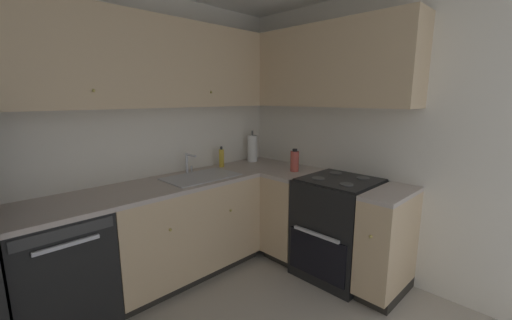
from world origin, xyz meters
TOP-DOWN VIEW (x-y plane):
  - wall_back at (0.00, 1.43)m, footprint 3.53×0.05m
  - wall_right at (1.74, 0.00)m, footprint 0.05×2.91m
  - dishwasher at (-0.54, 1.10)m, footprint 0.60×0.63m
  - lower_cabinets_back at (0.44, 1.11)m, footprint 1.35×0.62m
  - countertop_back at (0.44, 1.11)m, footprint 2.56×0.60m
  - lower_cabinets_right at (1.42, 0.21)m, footprint 0.62×1.27m
  - countertop_right at (1.42, 0.21)m, footprint 0.60×1.27m
  - oven_range at (1.44, 0.13)m, footprint 0.68×0.62m
  - upper_cabinets_back at (0.28, 1.25)m, footprint 2.24×0.34m
  - upper_cabinets_right at (1.56, 0.50)m, footprint 0.32×1.82m
  - sink at (0.63, 1.08)m, footprint 0.65×0.40m
  - faucet at (0.64, 1.28)m, footprint 0.07×0.16m
  - soap_bottle at (1.04, 1.29)m, footprint 0.05×0.05m
  - paper_towel_roll at (1.46, 1.27)m, footprint 0.11×0.11m
  - oil_bottle at (1.42, 0.63)m, footprint 0.08×0.08m

SIDE VIEW (x-z plane):
  - dishwasher at x=-0.54m, z-range 0.00..0.85m
  - lower_cabinets_back at x=0.44m, z-range 0.00..0.85m
  - lower_cabinets_right at x=1.42m, z-range 0.00..0.85m
  - oven_range at x=1.44m, z-range -0.07..0.97m
  - sink at x=0.63m, z-range 0.79..0.89m
  - countertop_back at x=0.44m, z-range 0.85..0.88m
  - countertop_right at x=1.42m, z-range 0.85..0.88m
  - soap_bottle at x=1.04m, z-range 0.87..1.08m
  - oil_bottle at x=1.42m, z-range 0.88..1.10m
  - faucet at x=0.64m, z-range 0.90..1.10m
  - paper_towel_roll at x=1.46m, z-range 0.85..1.21m
  - wall_back at x=0.00m, z-range 0.00..2.47m
  - wall_right at x=1.74m, z-range 0.00..2.47m
  - upper_cabinets_back at x=0.28m, z-range 1.51..2.22m
  - upper_cabinets_right at x=1.56m, z-range 1.51..2.22m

